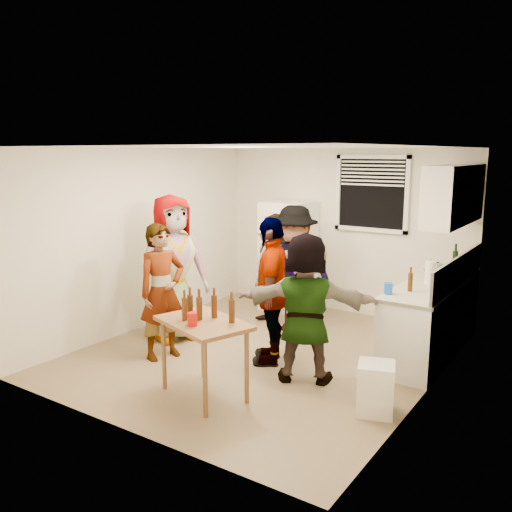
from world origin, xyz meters
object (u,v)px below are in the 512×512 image
Objects in this scene: beer_bottle_table at (200,320)px; guest_black at (271,361)px; blue_cup at (388,294)px; trash_bin at (376,388)px; kettle at (437,277)px; guest_orange at (304,380)px; guest_grey at (175,338)px; guest_stripe at (164,357)px; refrigerator at (288,256)px; beer_bottle_counter at (410,291)px; wine_bottle at (454,271)px; guest_back_left at (277,326)px; serving_table at (205,396)px; guest_back_right at (293,330)px; red_cup at (193,325)px.

guest_black is (0.13, 1.15, -0.79)m from beer_bottle_table.
blue_cup is 0.26× the size of trash_bin.
blue_cup is 2.12m from beer_bottle_table.
kettle is 0.15× the size of guest_orange.
blue_cup reaches higher than beer_bottle_table.
guest_grey is 1.51m from guest_black.
trash_bin is 3.08m from guest_grey.
guest_grey is at bearing 48.56° from guest_stripe.
beer_bottle_table is at bearing -126.76° from kettle.
refrigerator is 8.20× the size of beer_bottle_counter.
guest_back_left is (-2.18, -0.91, -0.90)m from wine_bottle.
refrigerator reaches higher than serving_table.
kettle reaches higher than trash_bin.
refrigerator is 0.99× the size of guest_black.
blue_cup reaches higher than guest_black.
blue_cup is at bearing -33.00° from guest_back_right.
wine_bottle reaches higher than trash_bin.
beer_bottle_counter is 1.61× the size of red_cup.
guest_grey is 1.64m from guest_back_right.
guest_orange is at bearing -112.02° from wine_bottle.
refrigerator is 2.69m from beer_bottle_counter.
blue_cup is at bearing -107.72° from kettle.
guest_black is (0.07, 1.33, -0.79)m from red_cup.
red_cup is 2.61m from guest_back_right.
wine_bottle is at bearing 64.94° from red_cup.
trash_bin is at bearing -90.46° from wine_bottle.
wine_bottle is 2.53m from guest_back_left.
refrigerator reaches higher than blue_cup.
guest_black is (0.96, -2.03, -0.85)m from refrigerator.
trash_bin is 2.78m from guest_back_left.
guest_grey is (-1.44, 1.31, -0.79)m from red_cup.
guest_back_right reaches higher than guest_stripe.
red_cup is 0.08× the size of guest_back_left.
blue_cup is at bearing -9.56° from guest_back_left.
kettle is 0.92m from beer_bottle_counter.
kettle is at bearing 112.23° from guest_black.
wine_bottle is 2.69m from guest_orange.
blue_cup is 1.93m from guest_back_right.
guest_back_left is at bearing -10.92° from guest_grey.
kettle is 1.19m from blue_cup.
beer_bottle_counter is 1.45m from trash_bin.
red_cup is 2.70m from guest_back_left.
wine_bottle is 3.75m from serving_table.
red_cup reaches higher than trash_bin.
red_cup is at bearing -65.90° from guest_back_left.
beer_bottle_counter is at bearing -100.71° from kettle.
beer_bottle_table is 0.12× the size of guest_grey.
refrigerator reaches higher than guest_black.
guest_back_right is at bearing 166.81° from beer_bottle_counter.
red_cup is at bearing -107.59° from guest_grey.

